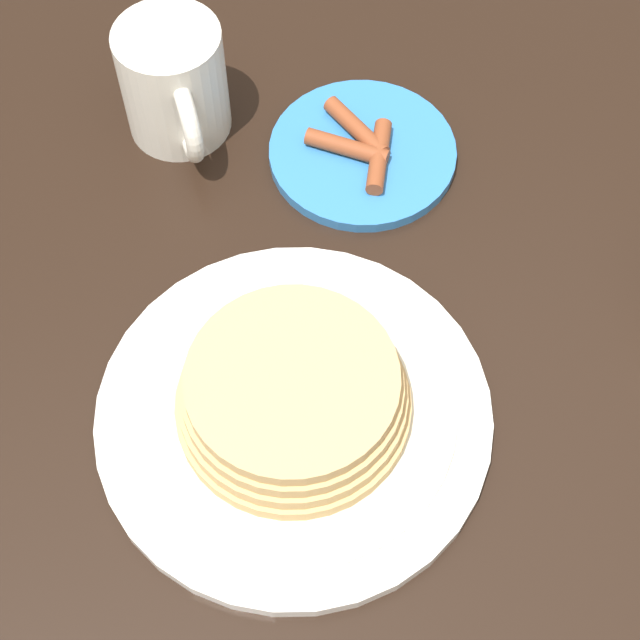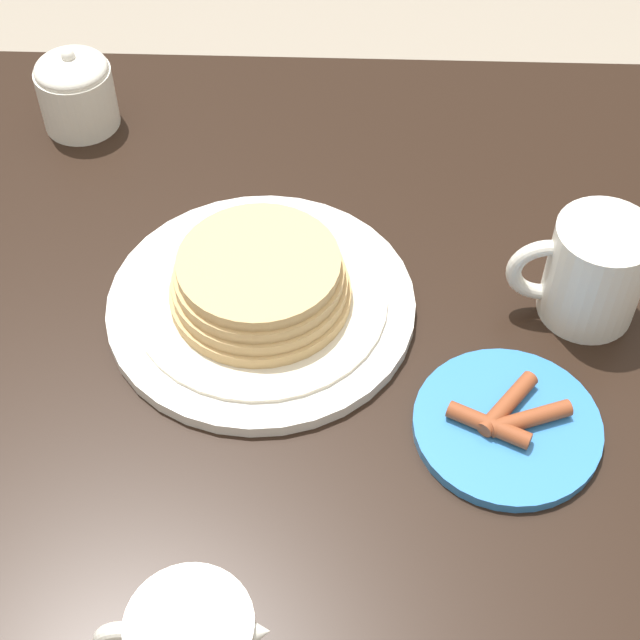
% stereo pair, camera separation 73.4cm
% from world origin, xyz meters
% --- Properties ---
extents(dining_table, '(1.14, 0.81, 0.75)m').
position_xyz_m(dining_table, '(0.00, 0.00, 0.61)').
color(dining_table, black).
rests_on(dining_table, ground_plane).
extents(pancake_plate, '(0.27, 0.27, 0.06)m').
position_xyz_m(pancake_plate, '(-0.06, -0.02, 0.78)').
color(pancake_plate, white).
rests_on(pancake_plate, dining_table).
extents(side_plate_bacon, '(0.15, 0.15, 0.02)m').
position_xyz_m(side_plate_bacon, '(-0.27, 0.10, 0.76)').
color(side_plate_bacon, '#337AC6').
rests_on(side_plate_bacon, dining_table).
extents(coffee_mug, '(0.12, 0.08, 0.10)m').
position_xyz_m(coffee_mug, '(-0.34, -0.03, 0.80)').
color(coffee_mug, silver).
rests_on(coffee_mug, dining_table).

